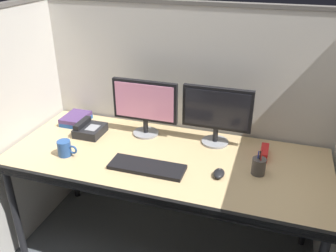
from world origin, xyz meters
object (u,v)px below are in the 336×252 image
at_px(desk, 165,165).
at_px(pen_cup, 259,166).
at_px(monitor_right, 217,112).
at_px(book_stack, 76,119).
at_px(monitor_left, 145,104).
at_px(keyboard_main, 147,167).
at_px(computer_mouse, 219,173).
at_px(desk_phone, 89,130).
at_px(coffee_mug, 65,148).
at_px(red_stapler, 264,153).

bearing_deg(desk, pen_cup, -0.37).
xyz_separation_m(monitor_right, book_stack, (-1.00, -0.01, -0.19)).
bearing_deg(pen_cup, monitor_right, 137.21).
relative_size(monitor_left, keyboard_main, 1.00).
height_order(keyboard_main, computer_mouse, computer_mouse).
height_order(desk_phone, coffee_mug, coffee_mug).
height_order(desk, book_stack, book_stack).
bearing_deg(computer_mouse, keyboard_main, -172.72).
bearing_deg(red_stapler, keyboard_main, -151.63).
height_order(monitor_left, monitor_right, same).
relative_size(pen_cup, desk_phone, 0.86).
distance_m(monitor_right, computer_mouse, 0.42).
bearing_deg(desk_phone, desk, -12.97).
distance_m(desk, computer_mouse, 0.36).
relative_size(keyboard_main, book_stack, 2.04).
bearing_deg(desk_phone, keyboard_main, -28.20).
height_order(book_stack, coffee_mug, coffee_mug).
relative_size(red_stapler, coffee_mug, 1.19).
bearing_deg(red_stapler, coffee_mug, -163.08).
height_order(monitor_right, coffee_mug, monitor_right).
relative_size(monitor_right, keyboard_main, 1.00).
distance_m(pen_cup, coffee_mug, 1.13).
distance_m(desk_phone, coffee_mug, 0.29).
bearing_deg(keyboard_main, monitor_left, 111.94).
distance_m(pen_cup, red_stapler, 0.19).
relative_size(keyboard_main, red_stapler, 2.87).
bearing_deg(desk, monitor_left, 131.07).
bearing_deg(red_stapler, pen_cup, -95.29).
height_order(keyboard_main, pen_cup, pen_cup).
bearing_deg(monitor_left, keyboard_main, -68.06).
bearing_deg(coffee_mug, pen_cup, 7.76).
distance_m(desk, pen_cup, 0.55).
xyz_separation_m(book_stack, desk_phone, (0.18, -0.13, 0.01)).
xyz_separation_m(desk, red_stapler, (0.56, 0.19, 0.08)).
bearing_deg(computer_mouse, desk, 164.78).
xyz_separation_m(monitor_right, red_stapler, (0.31, -0.08, -0.19)).
bearing_deg(monitor_right, pen_cup, -42.79).
bearing_deg(book_stack, red_stapler, -3.11).
bearing_deg(pen_cup, red_stapler, 84.71).
xyz_separation_m(monitor_left, monitor_right, (0.46, 0.02, 0.00)).
height_order(pen_cup, desk_phone, pen_cup).
height_order(keyboard_main, red_stapler, red_stapler).
bearing_deg(keyboard_main, coffee_mug, -178.67).
distance_m(desk, book_stack, 0.80).
height_order(computer_mouse, book_stack, book_stack).
bearing_deg(monitor_right, monitor_left, -177.51).
xyz_separation_m(pen_cup, desk_phone, (-1.11, 0.14, -0.02)).
bearing_deg(monitor_right, computer_mouse, -75.65).
relative_size(desk, desk_phone, 10.00).
relative_size(monitor_right, red_stapler, 2.87).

